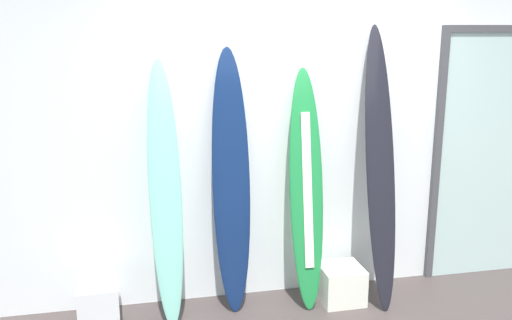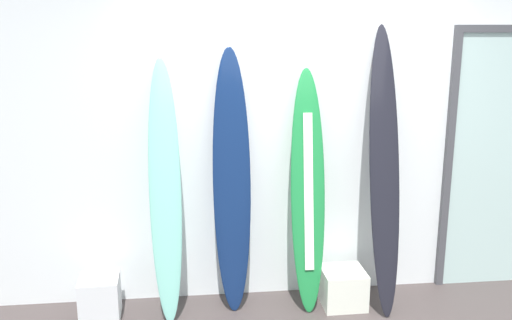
% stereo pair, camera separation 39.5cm
% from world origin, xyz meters
% --- Properties ---
extents(wall_back, '(7.20, 0.20, 2.80)m').
position_xyz_m(wall_back, '(0.00, 1.30, 1.40)').
color(wall_back, white).
rests_on(wall_back, ground).
extents(surfboard_seafoam, '(0.27, 0.45, 2.00)m').
position_xyz_m(surfboard_seafoam, '(-1.06, 0.94, 1.00)').
color(surfboard_seafoam, '#7CC9B9').
rests_on(surfboard_seafoam, ground).
extents(surfboard_navy, '(0.30, 0.34, 2.08)m').
position_xyz_m(surfboard_navy, '(-0.54, 1.02, 1.04)').
color(surfboard_navy, '#0F2450').
rests_on(surfboard_navy, ground).
extents(surfboard_emerald, '(0.28, 0.41, 1.92)m').
position_xyz_m(surfboard_emerald, '(0.05, 0.96, 0.95)').
color(surfboard_emerald, '#1E823E').
rests_on(surfboard_emerald, ground).
extents(surfboard_charcoal, '(0.25, 0.57, 2.25)m').
position_xyz_m(surfboard_charcoal, '(0.64, 0.90, 1.11)').
color(surfboard_charcoal, black).
rests_on(surfboard_charcoal, ground).
extents(display_block_left, '(0.32, 0.32, 0.33)m').
position_xyz_m(display_block_left, '(-1.59, 0.92, 0.17)').
color(display_block_left, silver).
rests_on(display_block_left, ground).
extents(display_block_center, '(0.34, 0.34, 0.30)m').
position_xyz_m(display_block_center, '(0.35, 0.90, 0.15)').
color(display_block_center, white).
rests_on(display_block_center, ground).
extents(glass_door, '(1.02, 0.06, 2.24)m').
position_xyz_m(glass_door, '(1.78, 1.18, 1.15)').
color(glass_door, silver).
rests_on(glass_door, ground).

